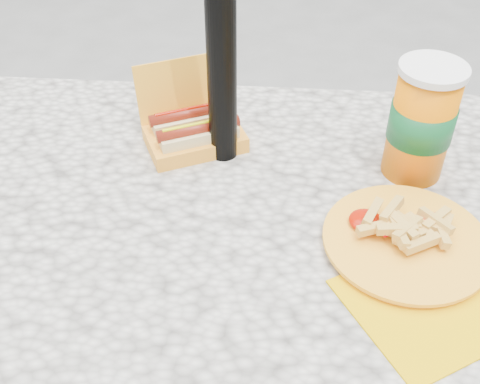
{
  "coord_description": "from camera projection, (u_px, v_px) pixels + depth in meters",
  "views": [
    {
      "loc": [
        0.1,
        -0.72,
        1.42
      ],
      "look_at": [
        0.04,
        -0.0,
        0.8
      ],
      "focal_mm": 45.0,
      "sensor_mm": 36.0,
      "label": 1
    }
  ],
  "objects": [
    {
      "name": "hotdog_box",
      "position": [
        194.0,
        130.0,
        1.1
      ],
      "size": [
        0.21,
        0.2,
        0.14
      ],
      "rotation": [
        0.0,
        0.0,
        0.43
      ],
      "color": "orange",
      "rests_on": "picnic_table"
    },
    {
      "name": "fries_plate",
      "position": [
        407.0,
        244.0,
        0.91
      ],
      "size": [
        0.28,
        0.38,
        0.05
      ],
      "rotation": [
        0.0,
        0.0,
        0.4
      ],
      "color": "#E2AC00",
      "rests_on": "picnic_table"
    },
    {
      "name": "soda_cup",
      "position": [
        422.0,
        122.0,
        1.0
      ],
      "size": [
        0.11,
        0.11,
        0.21
      ],
      "rotation": [
        0.0,
        0.0,
        0.09
      ],
      "color": "orange",
      "rests_on": "picnic_table"
    },
    {
      "name": "picnic_table",
      "position": [
        216.0,
        258.0,
        1.05
      ],
      "size": [
        1.2,
        0.8,
        0.75
      ],
      "color": "beige",
      "rests_on": "ground"
    }
  ]
}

